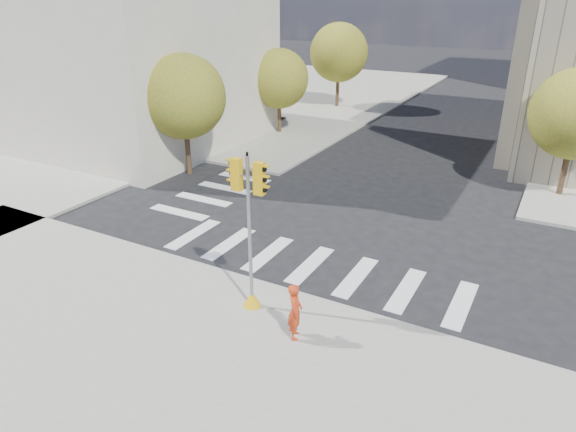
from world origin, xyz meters
name	(u,v)px	position (x,y,z in m)	size (l,w,h in m)	color
ground	(335,244)	(0.00, 0.00, 0.00)	(160.00, 160.00, 0.00)	black
sidewalk_far_left	(256,93)	(-20.00, 26.00, 0.07)	(28.00, 40.00, 0.15)	gray
classical_building	(105,38)	(-20.00, 8.00, 6.44)	(19.00, 15.00, 12.70)	beige
tree_lw_near	(184,97)	(-10.50, 4.00, 4.20)	(4.40, 4.40, 6.41)	#382616
tree_lw_mid	(279,79)	(-10.50, 14.00, 3.76)	(4.00, 4.00, 5.77)	#382616
tree_lw_far	(339,53)	(-10.50, 24.00, 4.54)	(4.80, 4.80, 6.95)	#382616
traffic_signal	(250,245)	(-0.43, -5.45, 2.29)	(1.06, 0.56, 5.01)	#DFA60B
photographer	(295,311)	(1.49, -6.20, 1.00)	(0.62, 0.41, 1.71)	red
planter_wall	(131,156)	(-14.72, 3.89, 0.40)	(6.00, 0.40, 0.50)	silver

